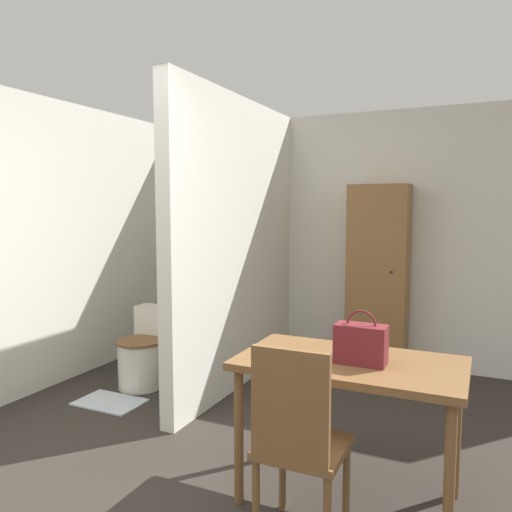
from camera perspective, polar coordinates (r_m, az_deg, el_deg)
name	(u,v)px	position (r m, az deg, el deg)	size (l,w,h in m)	color
wall_back	(347,238)	(5.21, 10.39, 2.00)	(5.24, 0.12, 2.50)	silver
wall_left	(54,243)	(4.77, -22.11, 1.36)	(0.12, 4.47, 2.50)	silver
partition_wall	(238,244)	(4.36, -2.09, 1.41)	(0.12, 2.20, 2.50)	silver
dining_table	(350,377)	(2.74, 10.66, -13.47)	(1.16, 0.66, 0.77)	brown
wooden_chair	(298,439)	(2.42, 4.82, -20.14)	(0.40, 0.40, 0.96)	brown
toilet	(145,353)	(4.59, -12.60, -10.75)	(0.41, 0.56, 0.67)	silver
handbag	(361,343)	(2.63, 11.88, -9.75)	(0.26, 0.13, 0.28)	maroon
wooden_cabinet	(378,278)	(4.92, 13.78, -2.49)	(0.55, 0.37, 1.78)	brown
bath_mat	(110,402)	(4.34, -16.37, -15.73)	(0.53, 0.35, 0.01)	#B2BCC6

